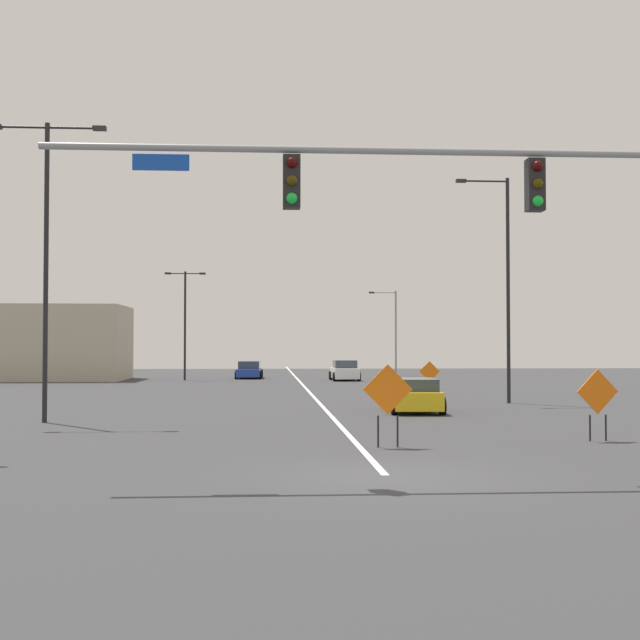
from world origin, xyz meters
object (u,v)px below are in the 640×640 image
Objects in this scene: street_lamp_near_left at (393,328)px; car_yellow_mid at (414,396)px; street_lamp_mid_right at (185,316)px; car_blue_distant at (249,370)px; construction_sign_left_lane at (430,373)px; construction_sign_left_shoulder at (598,395)px; street_lamp_far_right at (505,279)px; street_lamp_far_left at (46,248)px; construction_sign_right_lane at (388,394)px; traffic_signal_assembly at (525,211)px; car_white_approaching at (345,371)px.

car_yellow_mid is (-5.05, -38.04, -3.40)m from street_lamp_near_left.
car_blue_distant is (4.61, 3.32, -4.03)m from street_lamp_mid_right.
construction_sign_left_shoulder reaches higher than construction_sign_left_lane.
street_lamp_far_right is at bearing -90.28° from street_lamp_near_left.
street_lamp_near_left is at bearing 66.57° from street_lamp_far_left.
construction_sign_left_lane is (-1.99, -25.61, -2.96)m from street_lamp_near_left.
construction_sign_right_lane is at bearing -98.89° from street_lamp_near_left.
construction_sign_left_shoulder is 0.43× the size of car_blue_distant.
construction_sign_left_shoulder is at bearing -92.21° from street_lamp_near_left.
construction_sign_left_lane is (14.61, -17.15, -3.61)m from street_lamp_mid_right.
construction_sign_left_shoulder is at bearing -96.66° from street_lamp_far_right.
construction_sign_right_lane is 0.53× the size of car_yellow_mid.
construction_sign_left_lane is at bearing 76.17° from car_yellow_mid.
traffic_signal_assembly is at bearing -76.11° from street_lamp_mid_right.
street_lamp_near_left is 13.48m from car_blue_distant.
street_lamp_far_left is 33.09m from street_lamp_mid_right.
street_lamp_mid_right is 2.03× the size of car_yellow_mid.
street_lamp_mid_right is 3.82× the size of construction_sign_right_lane.
car_yellow_mid is at bearing -97.56° from street_lamp_near_left.
street_lamp_mid_right is at bearing 123.34° from street_lamp_far_right.
car_blue_distant is (-11.83, 28.30, -4.83)m from street_lamp_far_right.
traffic_signal_assembly is at bearing -90.64° from car_white_approaching.
car_white_approaching is (0.49, 43.81, -4.55)m from traffic_signal_assembly.
construction_sign_left_lane is at bearing -49.57° from street_lamp_mid_right.
car_white_approaching is 0.98× the size of car_yellow_mid.
construction_sign_right_lane is 1.08× the size of construction_sign_left_shoulder.
street_lamp_far_right reaches higher than street_lamp_mid_right.
traffic_signal_assembly reaches higher than construction_sign_right_lane.
street_lamp_far_right reaches higher than construction_sign_left_lane.
car_blue_distant is (-10.15, 42.70, -0.58)m from construction_sign_left_shoulder.
street_lamp_mid_right reaches higher than construction_sign_left_shoulder.
street_lamp_near_left reaches higher than car_blue_distant.
street_lamp_mid_right reaches higher than construction_sign_right_lane.
street_lamp_far_left is 17.93m from construction_sign_left_shoulder.
car_yellow_mid is (-3.20, 9.79, -0.59)m from construction_sign_left_shoulder.
car_yellow_mid is at bearing 88.26° from traffic_signal_assembly.
street_lamp_near_left is at bearing 26.99° from street_lamp_mid_right.
street_lamp_far_left is 5.84× the size of construction_sign_left_lane.
street_lamp_far_left is (-17.98, -41.50, 1.77)m from street_lamp_near_left.
traffic_signal_assembly is at bearing -82.34° from car_blue_distant.
construction_sign_left_lane is 22.79m from car_blue_distant.
street_lamp_far_right is 31.05m from car_blue_distant.
street_lamp_near_left is at bearing 62.11° from car_white_approaching.
construction_sign_left_lane is at bearing 90.36° from construction_sign_left_shoulder.
street_lamp_far_left is at bearing -155.68° from street_lamp_far_right.
construction_sign_left_shoulder is 10.32m from car_yellow_mid.
street_lamp_far_left reaches higher than construction_sign_left_lane.
construction_sign_right_lane is (-7.47, -15.39, -4.14)m from street_lamp_far_right.
street_lamp_far_left is 34.90m from car_white_approaching.
construction_sign_left_lane is at bearing -63.95° from car_blue_distant.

